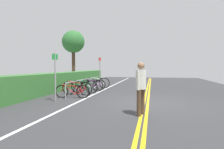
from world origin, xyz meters
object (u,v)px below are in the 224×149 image
object	(u,v)px
bike_rack	(85,82)
bicycle_4	(93,84)
tree_mid	(73,43)
bicycle_3	(89,86)
pedestrian	(141,85)
bicycle_5	(97,83)
sign_post_far	(100,69)
bicycle_0	(72,91)
bicycle_2	(84,87)
sign_post_near	(55,72)
bicycle_1	(77,88)

from	to	relation	value
bike_rack	bicycle_4	bearing A→B (deg)	-4.82
bike_rack	tree_mid	xyz separation A→B (m)	(5.80, 3.39, 3.22)
bicycle_3	pedestrian	distance (m)	6.15
bicycle_5	sign_post_far	size ratio (longest dim) A/B	0.75
bicycle_0	sign_post_far	world-z (taller)	sign_post_far
bike_rack	bicycle_3	distance (m)	0.50
bicycle_4	tree_mid	xyz separation A→B (m)	(4.58, 3.49, 3.48)
bicycle_2	bike_rack	bearing A→B (deg)	11.34
bicycle_0	bicycle_3	distance (m)	2.53
bike_rack	bicycle_5	size ratio (longest dim) A/B	3.03
sign_post_far	pedestrian	bearing A→B (deg)	-155.45
bicycle_0	pedestrian	distance (m)	4.31
bicycle_2	sign_post_far	bearing A→B (deg)	2.66
sign_post_near	sign_post_far	world-z (taller)	sign_post_far
bicycle_1	tree_mid	distance (m)	8.50
bike_rack	sign_post_far	size ratio (longest dim) A/B	2.26
bicycle_0	bicycle_5	bearing A→B (deg)	0.12
bicycle_2	bicycle_3	size ratio (longest dim) A/B	0.98
bicycle_0	pedestrian	bearing A→B (deg)	-125.85
bike_rack	sign_post_far	world-z (taller)	sign_post_far
bicycle_0	bicycle_2	distance (m)	1.71
pedestrian	sign_post_far	distance (m)	8.89
bicycle_5	bicycle_0	bearing A→B (deg)	-179.88
bicycle_0	sign_post_far	distance (m)	5.68
sign_post_near	pedestrian	bearing A→B (deg)	-111.00
bicycle_1	sign_post_near	bearing A→B (deg)	175.66
sign_post_near	bicycle_5	bearing A→B (deg)	-3.25
bicycle_0	sign_post_far	xyz separation A→B (m)	(5.58, 0.23, 1.05)
bicycle_1	bicycle_3	distance (m)	1.61
bicycle_5	tree_mid	distance (m)	6.18
bicycle_3	bicycle_5	xyz separation A→B (m)	(1.64, -0.03, 0.04)
bicycle_1	pedestrian	xyz separation A→B (m)	(-3.42, -3.61, 0.60)
bicycle_0	pedestrian	size ratio (longest dim) A/B	1.04
bicycle_2	pedestrian	xyz separation A→B (m)	(-4.21, -3.51, 0.58)
pedestrian	tree_mid	distance (m)	12.86
bicycle_4	pedestrian	xyz separation A→B (m)	(-5.83, -3.49, 0.62)
bike_rack	pedestrian	bearing A→B (deg)	-142.08
sign_post_far	bicycle_2	bearing A→B (deg)	-177.34
bicycle_2	bicycle_3	bearing A→B (deg)	-1.00
pedestrian	tree_mid	world-z (taller)	tree_mid
bicycle_4	tree_mid	world-z (taller)	tree_mid
bicycle_4	tree_mid	size ratio (longest dim) A/B	0.34
bicycle_0	tree_mid	world-z (taller)	tree_mid
bike_rack	bicycle_5	distance (m)	2.07
bicycle_3	tree_mid	world-z (taller)	tree_mid
bicycle_2	bicycle_5	size ratio (longest dim) A/B	1.01
bicycle_1	bicycle_0	bearing A→B (deg)	-170.40
pedestrian	bicycle_0	bearing A→B (deg)	54.15
bicycle_4	bicycle_1	bearing A→B (deg)	177.02
bicycle_1	sign_post_near	world-z (taller)	sign_post_near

